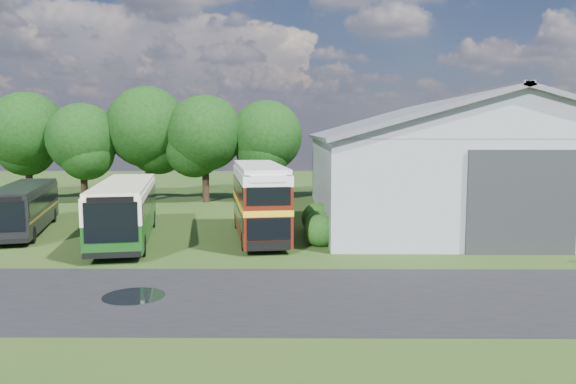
{
  "coord_description": "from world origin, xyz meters",
  "views": [
    {
      "loc": [
        4.13,
        -22.4,
        5.87
      ],
      "look_at": [
        3.92,
        8.0,
        2.56
      ],
      "focal_mm": 35.0,
      "sensor_mm": 36.0,
      "label": 1
    }
  ],
  "objects_px": {
    "bus_green_single": "(125,210)",
    "bus_dark_single": "(24,207)",
    "bus_maroon_double": "(259,201)",
    "storage_shed": "(451,156)"
  },
  "relations": [
    {
      "from": "bus_maroon_double",
      "to": "storage_shed",
      "type": "bearing_deg",
      "value": 23.25
    },
    {
      "from": "bus_green_single",
      "to": "bus_dark_single",
      "type": "relative_size",
      "value": 1.15
    },
    {
      "from": "bus_maroon_double",
      "to": "bus_dark_single",
      "type": "bearing_deg",
      "value": 164.76
    },
    {
      "from": "bus_green_single",
      "to": "bus_dark_single",
      "type": "xyz_separation_m",
      "value": [
        -6.58,
        2.44,
        -0.22
      ]
    },
    {
      "from": "bus_dark_single",
      "to": "bus_green_single",
      "type": "bearing_deg",
      "value": -34.92
    },
    {
      "from": "bus_maroon_double",
      "to": "bus_green_single",
      "type": "bearing_deg",
      "value": 178.18
    },
    {
      "from": "storage_shed",
      "to": "bus_dark_single",
      "type": "height_order",
      "value": "storage_shed"
    },
    {
      "from": "storage_shed",
      "to": "bus_green_single",
      "type": "xyz_separation_m",
      "value": [
        -19.8,
        -8.75,
        -2.48
      ]
    },
    {
      "from": "storage_shed",
      "to": "bus_maroon_double",
      "type": "distance_m",
      "value": 15.07
    },
    {
      "from": "bus_green_single",
      "to": "bus_maroon_double",
      "type": "relative_size",
      "value": 1.21
    }
  ]
}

